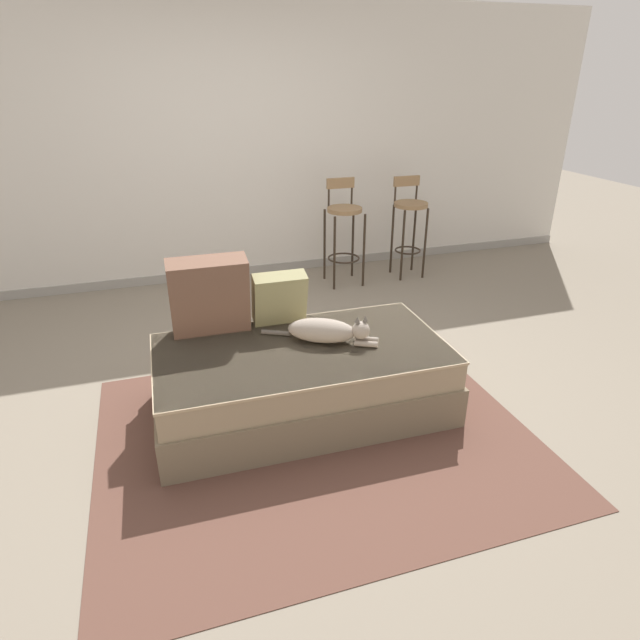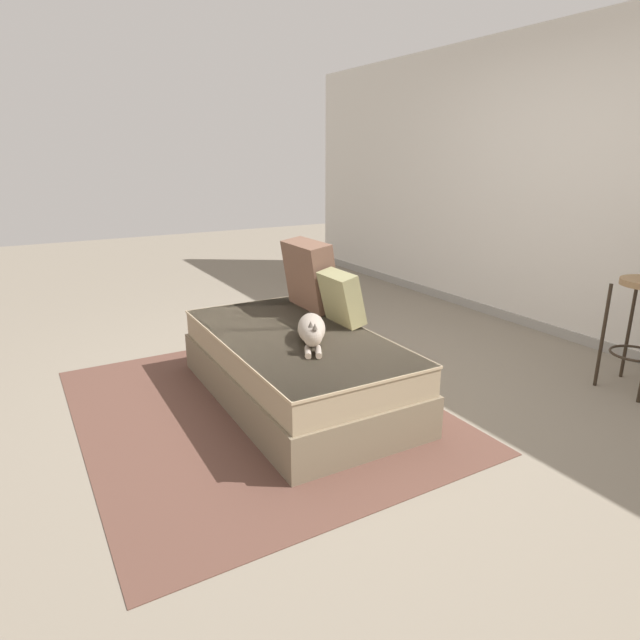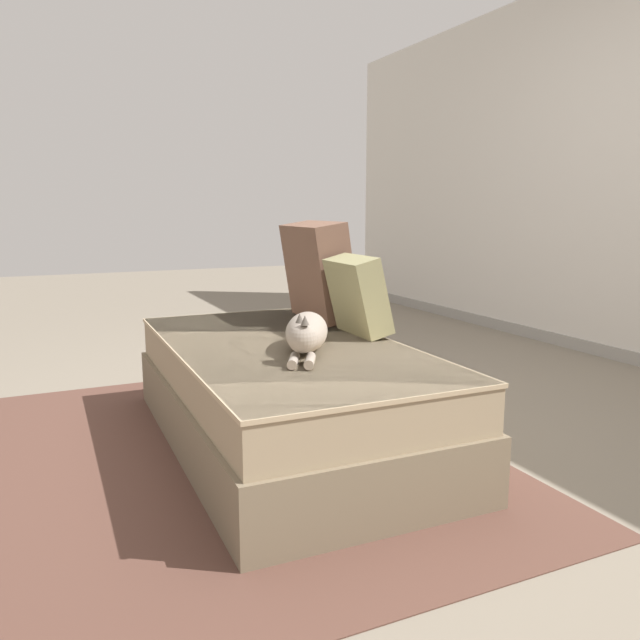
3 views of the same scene
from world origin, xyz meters
name	(u,v)px [view 2 (image 2 of 3)]	position (x,y,z in m)	size (l,w,h in m)	color
ground_plane	(346,385)	(0.00, 0.00, 0.00)	(16.00, 16.00, 0.00)	slate
wall_back_panel	(576,186)	(0.00, 2.25, 1.30)	(8.00, 0.10, 2.60)	silver
wall_baseboard_trim	(552,330)	(0.00, 2.20, 0.04)	(8.00, 0.02, 0.09)	gray
area_rug	(254,407)	(0.00, -0.70, 0.00)	(2.49, 2.05, 0.01)	brown
couch	(295,366)	(0.00, -0.40, 0.23)	(1.80, 0.97, 0.45)	#766750
throw_pillow_corner	(310,275)	(-0.49, -0.02, 0.70)	(0.49, 0.25, 0.51)	brown
throw_pillow_middle	(341,298)	(-0.04, -0.02, 0.63)	(0.35, 0.21, 0.36)	#847F56
cat	(312,329)	(0.17, -0.37, 0.52)	(0.67, 0.42, 0.19)	gray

